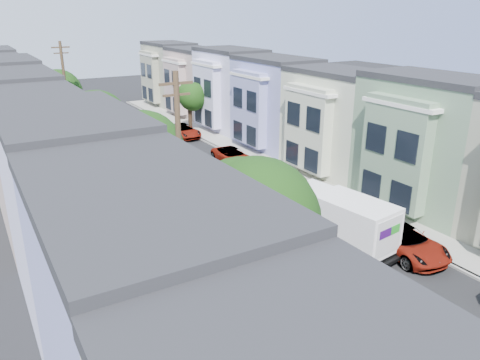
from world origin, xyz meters
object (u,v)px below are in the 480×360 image
object	(u,v)px
tree_d	(96,122)
tree_far_r	(192,97)
tree_c	(142,152)
parked_left_d	(135,185)
parked_right_d	(183,131)
parked_left_c	(223,267)
parked_right_b	(403,241)
fedex_truck	(339,219)
parked_right_c	(232,156)
tree_e	(58,93)
utility_pole_near	(180,178)
utility_pole_far	(67,97)
tree_b	(253,222)
lead_sedan	(273,201)

from	to	relation	value
tree_d	tree_far_r	distance (m)	17.55
tree_c	tree_d	xyz separation A→B (m)	(0.00, 10.18, -0.24)
tree_d	parked_left_d	bearing A→B (deg)	-69.79
parked_right_d	parked_left_d	bearing A→B (deg)	-129.07
parked_left_c	parked_right_b	size ratio (longest dim) A/B	0.86
fedex_truck	parked_right_b	xyz separation A→B (m)	(2.60, -2.34, -0.99)
parked_right_c	tree_far_r	bearing A→B (deg)	82.52
tree_e	parked_right_c	size ratio (longest dim) A/B	1.51
utility_pole_near	parked_left_c	xyz separation A→B (m)	(1.40, -1.51, -4.49)
parked_right_c	tree_e	bearing A→B (deg)	127.29
utility_pole_near	parked_right_c	distance (m)	19.04
tree_d	parked_right_b	world-z (taller)	tree_d
utility_pole_far	parked_left_d	size ratio (longest dim) A/B	2.28
parked_left_c	parked_right_c	world-z (taller)	parked_right_c
fedex_truck	parked_right_d	bearing A→B (deg)	76.82
tree_b	parked_left_c	xyz separation A→B (m)	(1.40, 5.01, -4.82)
tree_e	parked_right_d	xyz separation A→B (m)	(11.20, -5.10, -4.19)
lead_sedan	utility_pole_near	bearing A→B (deg)	-143.15
lead_sedan	parked_left_d	bearing A→B (deg)	142.55
tree_c	lead_sedan	world-z (taller)	tree_c
fedex_truck	parked_right_d	distance (m)	27.27
tree_far_r	utility_pole_far	bearing A→B (deg)	-175.28
parked_right_d	tree_c	bearing A→B (deg)	-122.53
parked_left_c	tree_e	bearing A→B (deg)	94.55
tree_far_r	utility_pole_near	size ratio (longest dim) A/B	0.54
lead_sedan	tree_far_r	bearing A→B (deg)	87.69
utility_pole_near	parked_right_d	xyz separation A→B (m)	(11.20, 25.27, -4.45)
parked_left_d	parked_right_d	xyz separation A→B (m)	(9.80, 13.52, -0.03)
tree_c	tree_e	bearing A→B (deg)	90.00
tree_far_r	parked_right_c	bearing A→B (deg)	-99.17
utility_pole_far	parked_right_b	bearing A→B (deg)	-69.65
lead_sedan	parked_left_c	distance (m)	9.03
tree_far_r	fedex_truck	world-z (taller)	tree_far_r
tree_b	lead_sedan	size ratio (longest dim) A/B	1.70
fedex_truck	lead_sedan	distance (m)	6.23
parked_right_d	tree_far_r	bearing A→B (deg)	39.26
parked_right_c	tree_d	bearing A→B (deg)	177.45
parked_left_c	parked_right_d	bearing A→B (deg)	71.94
parked_left_c	tree_d	bearing A→B (deg)	96.73
utility_pole_far	fedex_truck	xyz separation A→B (m)	(8.60, -27.86, -3.40)
parked_right_c	parked_right_d	distance (m)	10.54
tree_b	parked_left_d	bearing A→B (deg)	85.61
tree_far_r	parked_right_d	distance (m)	4.14
tree_far_r	parked_right_d	xyz separation A→B (m)	(-1.99, -1.82, -3.14)
tree_d	utility_pole_near	size ratio (longest dim) A/B	0.72
lead_sedan	tree_e	bearing A→B (deg)	117.43
tree_e	utility_pole_far	world-z (taller)	utility_pole_far
fedex_truck	lead_sedan	size ratio (longest dim) A/B	1.41
tree_far_r	fedex_truck	size ratio (longest dim) A/B	0.83
tree_far_r	parked_right_d	size ratio (longest dim) A/B	1.08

